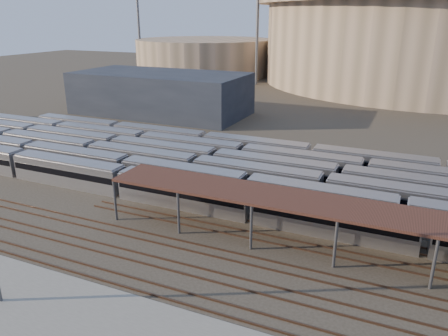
% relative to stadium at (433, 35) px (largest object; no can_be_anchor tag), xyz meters
% --- Properties ---
extents(ground, '(420.00, 420.00, 0.00)m').
position_rel_stadium_xyz_m(ground, '(-25.00, -140.00, -16.47)').
color(ground, '#383026').
rests_on(ground, ground).
extents(apron, '(50.00, 9.00, 0.20)m').
position_rel_stadium_xyz_m(apron, '(-30.00, -155.00, -16.37)').
color(apron, gray).
rests_on(apron, ground).
extents(subway_trains, '(126.10, 23.90, 3.60)m').
position_rel_stadium_xyz_m(subway_trains, '(-23.42, -121.50, -14.67)').
color(subway_trains, '#BBBBC0').
rests_on(subway_trains, ground).
extents(inspection_shed, '(60.30, 6.00, 5.30)m').
position_rel_stadium_xyz_m(inspection_shed, '(-3.00, -136.00, -11.49)').
color(inspection_shed, '#535458').
rests_on(inspection_shed, ground).
extents(empty_tracks, '(170.00, 9.62, 0.18)m').
position_rel_stadium_xyz_m(empty_tracks, '(-25.00, -145.00, -16.38)').
color(empty_tracks, '#4C3323').
rests_on(empty_tracks, ground).
extents(stadium, '(124.00, 124.00, 32.50)m').
position_rel_stadium_xyz_m(stadium, '(0.00, 0.00, 0.00)').
color(stadium, tan).
rests_on(stadium, ground).
extents(secondary_arena, '(56.00, 56.00, 14.00)m').
position_rel_stadium_xyz_m(secondary_arena, '(-85.00, -10.00, -9.47)').
color(secondary_arena, tan).
rests_on(secondary_arena, ground).
extents(service_building, '(42.00, 20.00, 10.00)m').
position_rel_stadium_xyz_m(service_building, '(-60.00, -85.00, -11.47)').
color(service_building, '#1E232D').
rests_on(service_building, ground).
extents(floodlight_0, '(4.00, 1.00, 38.40)m').
position_rel_stadium_xyz_m(floodlight_0, '(-55.00, -30.00, 4.18)').
color(floodlight_0, '#535458').
rests_on(floodlight_0, ground).
extents(floodlight_1, '(4.00, 1.00, 38.40)m').
position_rel_stadium_xyz_m(floodlight_1, '(-110.00, -20.00, 4.18)').
color(floodlight_1, '#535458').
rests_on(floodlight_1, ground).
extents(floodlight_3, '(4.00, 1.00, 38.40)m').
position_rel_stadium_xyz_m(floodlight_3, '(-35.00, 20.00, 4.18)').
color(floodlight_3, '#535458').
rests_on(floodlight_3, ground).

